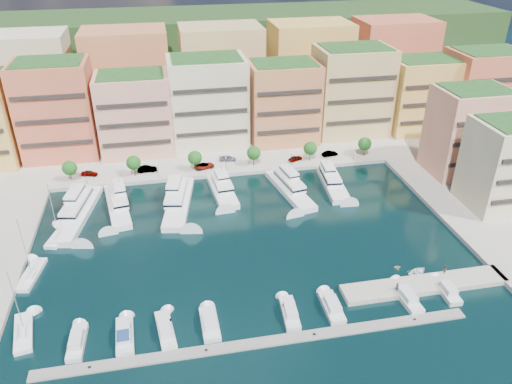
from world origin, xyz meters
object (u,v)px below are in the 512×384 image
Objects in this scene: yacht_1 at (117,203)px; cruiser_6 at (332,307)px; tree_2 at (195,158)px; sailboat_2 at (59,237)px; yacht_5 at (332,181)px; cruiser_0 at (77,343)px; tree_1 at (133,163)px; lamppost_2 at (226,162)px; tree_0 at (70,168)px; tree_5 at (365,144)px; cruiser_2 at (166,330)px; sailboat_0 at (24,333)px; lamppost_1 at (157,168)px; car_5 at (330,154)px; cruiser_8 at (406,297)px; cruiser_1 at (125,336)px; tender_1 at (397,267)px; tree_3 at (254,153)px; tender_2 at (418,272)px; person_1 at (445,269)px; car_3 at (228,158)px; car_1 at (147,169)px; car_2 at (204,166)px; yacht_4 at (289,188)px; lamppost_3 at (291,157)px; yacht_3 at (222,189)px; car_0 at (90,173)px; tree_4 at (310,148)px; yacht_2 at (179,199)px; lamppost_4 at (354,151)px; cruiser_5 at (290,313)px; cruiser_3 at (210,324)px; cruiser_9 at (447,291)px; car_4 at (295,158)px.

cruiser_6 is at bearing -48.55° from yacht_1.
tree_2 is 0.43× the size of sailboat_2.
yacht_5 is 73.59m from cruiser_0.
lamppost_2 is (24.00, -2.30, -0.92)m from tree_1.
tree_0 and tree_5 have the same top height.
cruiser_0 is 0.87× the size of cruiser_2.
tree_0 is at bearing 180.00° from tree_1.
sailboat_2 is 1.00× the size of sailboat_0.
lamppost_1 is 48.69m from car_5.
cruiser_8 is (48.99, -58.10, -4.20)m from tree_1.
cruiser_1 is 49.84m from cruiser_8.
lamppost_2 is at bearing 0.00° from lamppost_1.
cruiser_0 is 60.45m from tender_1.
tree_3 reaches higher than cruiser_1.
tree_5 is at bearing -34.23° from tender_2.
tree_0 is 92.15m from person_1.
lamppost_2 is at bearing 175.92° from car_3.
tree_5 is at bearing -91.97° from car_1.
yacht_5 is 34.47m from car_2.
person_1 is at bearing -62.10° from yacht_4.
yacht_1 is at bearing -158.50° from tree_3.
lamppost_3 is 0.19× the size of yacht_4.
tender_1 is 0.35× the size of tender_2.
cruiser_0 is at bearing -123.10° from yacht_3.
yacht_1 is 2.32× the size of cruiser_2.
yacht_4 is 4.34× the size of car_1.
cruiser_8 is at bearing -118.75° from car_0.
tree_1 is at bearing 180.00° from tree_5.
sailboat_0 is (-65.46, -53.97, -4.43)m from tree_4.
tender_1 is at bearing 74.54° from cruiser_8.
tree_5 is 1.03× the size of car_2.
yacht_1 is 25.60m from yacht_3.
yacht_2 is (14.43, -1.21, 0.12)m from yacht_1.
tree_1 is at bearing 72.07° from sailboat_0.
cruiser_5 is at bearing -120.45° from lamppost_4.
cruiser_3 is at bearing -77.18° from tree_1.
car_5 reaches higher than cruiser_9.
lamppost_4 is 72.88m from cruiser_3.
car_3 is at bearing -76.73° from car_2.
cruiser_9 is (46.62, -42.72, -0.66)m from yacht_2.
sailboat_2 reaches higher than lamppost_3.
tree_5 is 58.05m from lamppost_1.
tender_1 is at bearing 8.33° from cruiser_0.
tender_2 is at bearing 13.31° from cruiser_5.
car_1 reaches higher than cruiser_1.
tree_4 is 24.13m from lamppost_2.
cruiser_6 is at bearing -60.30° from yacht_2.
tree_4 reaches higher than car_4.
car_3 is at bearing 35.60° from sailboat_2.
cruiser_0 and cruiser_8 have the same top height.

